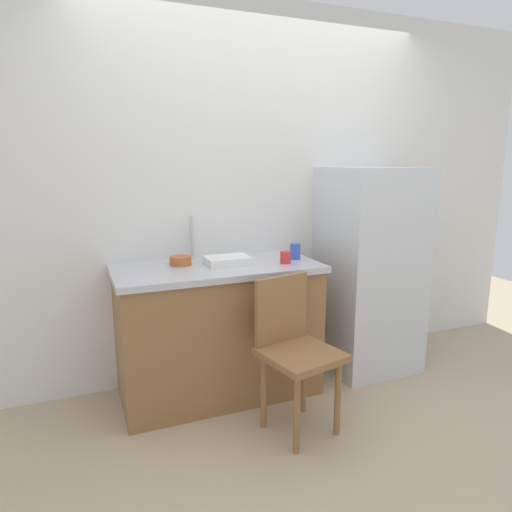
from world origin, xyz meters
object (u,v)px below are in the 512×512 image
Objects in this scene: refrigerator at (369,270)px; terracotta_bowl at (181,261)px; cup_red at (285,257)px; dish_tray at (228,260)px; cup_blue at (295,251)px; chair at (294,346)px.

terracotta_bowl is (-1.39, 0.10, 0.16)m from refrigerator.
cup_red is at bearing -17.96° from terracotta_bowl.
refrigerator reaches higher than cup_red.
dish_tray is 3.49× the size of cup_red.
cup_blue reaches higher than cup_red.
cup_blue is (0.27, 0.53, 0.44)m from chair.
refrigerator is at bearing -0.33° from dish_tray.
refrigerator is 1.68× the size of chair.
chair is at bearing -52.64° from terracotta_bowl.
dish_tray is 0.30m from terracotta_bowl.
dish_tray is (-1.11, 0.01, 0.16)m from refrigerator.
cup_blue is at bearing 50.51° from chair.
chair is 8.28× the size of cup_blue.
cup_red is at bearing -171.64° from refrigerator.
refrigerator is 1.08m from chair.
chair is 0.63m from cup_red.
refrigerator reaches higher than chair.
terracotta_bowl is at bearing 175.91° from refrigerator.
terracotta_bowl is 1.30× the size of cup_blue.
cup_red reaches higher than chair.
cup_red is at bearing 58.47° from chair.
terracotta_bowl is at bearing 162.02° from dish_tray.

